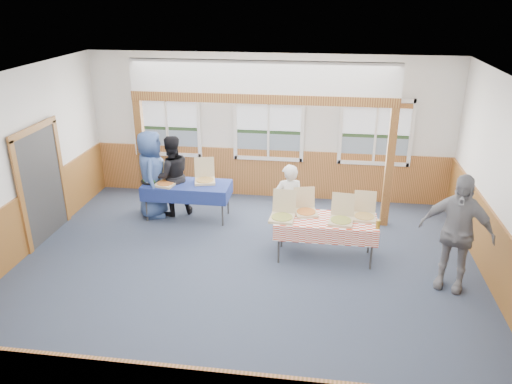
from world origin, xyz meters
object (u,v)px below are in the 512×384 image
Objects in this scene: table_left at (187,186)px; person_grey at (456,232)px; woman_white at (288,204)px; woman_black at (172,176)px; table_right at (326,222)px; man_blue at (151,174)px.

person_grey is at bearing 0.36° from table_left.
woman_white is 2.65m from woman_black.
person_grey is at bearing 127.36° from woman_black.
table_left is 1.00× the size of person_grey.
person_grey is (5.17, -2.09, 0.11)m from woman_black.
table_right is at bearing 124.88° from woman_black.
woman_white is 0.83× the size of man_blue.
woman_white reaches higher than table_left.
person_grey reaches higher than woman_black.
man_blue reaches higher than woman_white.
man_blue is at bearing -11.26° from woman_black.
table_right is at bearing -2.39° from table_left.
table_left is 2.26m from woman_white.
man_blue reaches higher than table_left.
woman_black is at bearing -37.36° from woman_white.
woman_white is at bearing 129.76° from woman_black.
person_grey is at bearing -123.85° from man_blue.
person_grey is (5.55, -1.96, 0.04)m from man_blue.
woman_white is (2.13, -0.74, 0.06)m from table_left.
table_right is 0.99× the size of person_grey.
woman_black is at bearing 179.29° from table_left.
woman_white is at bearing 178.05° from person_grey.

